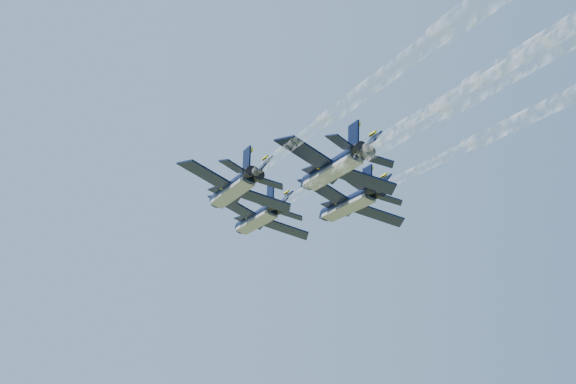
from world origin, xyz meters
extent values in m
cylinder|color=black|center=(-3.45, 10.36, 96.27)|extent=(4.96, 15.10, 2.42)
cone|color=black|center=(-4.99, 19.14, 96.27)|extent=(2.89, 3.30, 2.42)
ellipsoid|color=black|center=(-3.91, 14.16, 96.85)|extent=(1.78, 2.89, 1.23)
cube|color=gray|center=(-3.68, 10.32, 95.57)|extent=(4.04, 13.48, 1.02)
cube|color=black|center=(-6.89, 8.85, 97.39)|extent=(7.19, 6.10, 2.29)
cube|color=yellow|center=(-7.19, 10.74, 97.50)|extent=(5.54, 3.19, 2.27)
cube|color=black|center=(0.23, 10.10, 94.93)|extent=(6.68, 4.44, 2.29)
cube|color=yellow|center=(-0.06, 11.98, 95.03)|extent=(6.06, 1.24, 2.27)
cube|color=black|center=(-4.43, 2.97, 97.03)|extent=(3.34, 3.02, 1.09)
cube|color=black|center=(-0.02, 3.74, 95.51)|extent=(3.13, 2.35, 1.09)
cube|color=black|center=(-2.75, 4.06, 98.06)|extent=(0.64, 2.47, 2.92)
cube|color=black|center=(-0.97, 4.37, 97.45)|extent=(2.29, 2.76, 2.45)
cylinder|color=black|center=(-2.60, 2.49, 96.32)|extent=(1.78, 1.60, 1.57)
cylinder|color=black|center=(-1.65, 2.66, 96.00)|extent=(1.78, 1.60, 1.57)
cylinder|color=black|center=(-8.44, -3.11, 96.27)|extent=(4.96, 15.10, 2.42)
cone|color=black|center=(-9.98, 5.67, 96.27)|extent=(2.89, 3.30, 2.42)
ellipsoid|color=black|center=(-8.90, 0.69, 96.85)|extent=(1.78, 2.89, 1.23)
cube|color=gray|center=(-8.67, -3.15, 95.57)|extent=(4.04, 13.48, 1.02)
cube|color=black|center=(-11.89, -4.62, 97.39)|extent=(7.19, 6.10, 2.29)
cube|color=yellow|center=(-12.18, -2.74, 97.50)|extent=(5.54, 3.19, 2.27)
cube|color=black|center=(-4.76, -3.38, 94.93)|extent=(6.68, 4.44, 2.29)
cube|color=yellow|center=(-5.05, -1.49, 95.03)|extent=(6.06, 1.24, 2.27)
cube|color=black|center=(-9.42, -10.50, 97.03)|extent=(3.34, 3.02, 1.09)
cube|color=black|center=(-5.01, -9.73, 95.51)|extent=(3.13, 2.35, 1.09)
cube|color=black|center=(-7.74, -9.41, 98.06)|extent=(0.64, 2.47, 2.92)
cube|color=black|center=(-5.96, -9.10, 97.45)|extent=(2.29, 2.76, 2.45)
cylinder|color=black|center=(-7.59, -10.98, 96.32)|extent=(1.78, 1.60, 1.57)
cylinder|color=black|center=(-6.64, -10.81, 96.00)|extent=(1.78, 1.60, 1.57)
cylinder|color=black|center=(6.80, 0.92, 96.27)|extent=(4.96, 15.10, 2.42)
cone|color=black|center=(5.27, 9.70, 96.27)|extent=(2.89, 3.30, 2.42)
ellipsoid|color=black|center=(6.34, 4.72, 96.85)|extent=(1.78, 2.89, 1.23)
cube|color=gray|center=(6.57, 0.88, 95.57)|extent=(4.04, 13.48, 1.02)
cube|color=black|center=(3.36, -0.59, 97.39)|extent=(7.19, 6.10, 2.29)
cube|color=yellow|center=(3.06, 1.29, 97.50)|extent=(5.54, 3.19, 2.27)
cube|color=black|center=(10.48, 0.65, 94.93)|extent=(6.68, 4.44, 2.29)
cube|color=yellow|center=(10.19, 2.54, 95.03)|extent=(6.06, 1.24, 2.27)
cube|color=black|center=(5.83, -6.47, 97.03)|extent=(3.34, 3.02, 1.09)
cube|color=black|center=(10.23, -5.70, 95.51)|extent=(3.13, 2.35, 1.09)
cube|color=black|center=(7.50, -5.38, 98.06)|extent=(0.64, 2.47, 2.92)
cube|color=black|center=(9.28, -5.07, 97.45)|extent=(2.29, 2.76, 2.45)
cylinder|color=black|center=(7.66, -6.95, 96.32)|extent=(1.78, 1.60, 1.57)
cylinder|color=black|center=(8.60, -6.78, 96.00)|extent=(1.78, 1.60, 1.57)
cylinder|color=black|center=(1.38, -13.19, 96.27)|extent=(4.96, 15.10, 2.42)
cone|color=black|center=(-0.16, -4.41, 96.27)|extent=(2.89, 3.30, 2.42)
ellipsoid|color=black|center=(0.92, -9.39, 96.85)|extent=(1.78, 2.89, 1.23)
cube|color=gray|center=(1.15, -13.23, 95.57)|extent=(4.04, 13.48, 1.02)
cube|color=black|center=(-2.06, -14.70, 97.39)|extent=(7.19, 6.10, 2.29)
cube|color=yellow|center=(-2.36, -12.81, 97.50)|extent=(5.54, 3.19, 2.27)
cube|color=black|center=(5.06, -13.46, 94.93)|extent=(6.68, 4.44, 2.29)
cube|color=yellow|center=(4.77, -11.57, 95.03)|extent=(6.06, 1.24, 2.27)
cube|color=black|center=(0.40, -20.58, 97.03)|extent=(3.34, 3.02, 1.09)
cube|color=black|center=(4.81, -19.81, 95.51)|extent=(3.13, 2.35, 1.09)
cube|color=black|center=(2.08, -19.49, 98.06)|extent=(0.64, 2.47, 2.92)
cube|color=black|center=(3.86, -19.18, 97.45)|extent=(2.29, 2.76, 2.45)
cylinder|color=black|center=(2.23, -21.06, 96.32)|extent=(1.78, 1.60, 1.57)
cylinder|color=black|center=(3.18, -20.89, 96.00)|extent=(1.78, 1.60, 1.57)
cylinder|color=white|center=(-0.28, -7.76, 96.27)|extent=(5.04, 21.82, 1.28)
cylinder|color=white|center=(3.28, -28.13, 96.27)|extent=(5.52, 21.90, 1.77)
cylinder|color=white|center=(6.85, -48.51, 96.27)|extent=(6.08, 22.00, 2.34)
cylinder|color=white|center=(-5.27, -21.23, 96.27)|extent=(5.04, 21.82, 1.28)
cylinder|color=white|center=(-1.71, -41.60, 96.27)|extent=(5.52, 21.90, 1.77)
cylinder|color=white|center=(9.97, -17.20, 96.27)|extent=(5.04, 21.82, 1.28)
cylinder|color=white|center=(13.54, -37.57, 96.27)|extent=(5.52, 21.90, 1.77)
cylinder|color=white|center=(4.55, -31.31, 96.27)|extent=(5.04, 21.82, 1.28)
cylinder|color=white|center=(8.11, -51.68, 96.27)|extent=(5.52, 21.90, 1.77)
camera|label=1|loc=(-20.70, -103.34, 66.53)|focal=55.00mm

